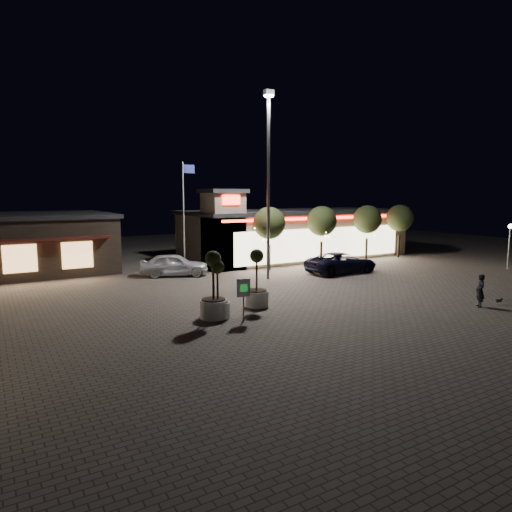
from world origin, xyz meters
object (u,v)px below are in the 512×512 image
white_sedan (174,265)px  valet_sign (244,291)px  pedestrian (480,291)px  planter_left (214,297)px  pickup_truck (342,263)px  planter_mid (218,300)px

white_sedan → valet_sign: bearing=-163.5°
pedestrian → planter_left: size_ratio=0.53×
pickup_truck → planter_left: (-13.32, -6.28, 0.21)m
planter_left → planter_mid: bearing=-22.5°
pickup_truck → valet_sign: size_ratio=2.85×
pedestrian → white_sedan: bearing=-113.7°
pickup_truck → planter_mid: size_ratio=2.01×
pedestrian → planter_left: 13.53m
pickup_truck → planter_left: size_ratio=1.74×
pedestrian → valet_sign: 12.24m
pedestrian → valet_sign: (-11.55, 4.00, 0.50)m
white_sedan → pickup_truck: bearing=-92.0°
planter_left → pedestrian: bearing=-22.1°
white_sedan → planter_mid: 11.66m
pickup_truck → white_sedan: bearing=65.4°
pickup_truck → pedestrian: (-0.79, -11.36, 0.08)m
white_sedan → planter_mid: bearing=-168.0°
valet_sign → white_sedan: bearing=83.6°
valet_sign → pickup_truck: bearing=30.8°
pickup_truck → white_sedan: size_ratio=1.16×
planter_mid → valet_sign: (0.81, -1.01, 0.50)m
planter_left → planter_mid: planter_left is taller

